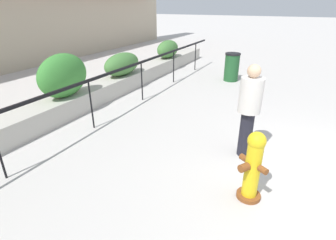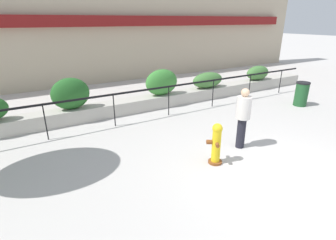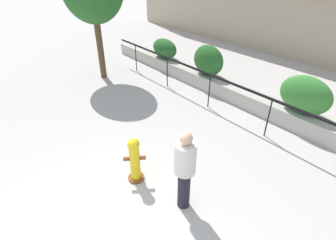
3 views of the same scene
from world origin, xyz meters
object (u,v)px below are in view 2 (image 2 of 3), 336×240
(fire_hydrant, at_px, (216,143))
(trash_bin, at_px, (301,94))
(hedge_bush_3, at_px, (208,80))
(pedestrian, at_px, (243,115))
(hedge_bush_4, at_px, (258,73))
(hedge_bush_1, at_px, (70,94))
(hedge_bush_2, at_px, (162,82))

(fire_hydrant, xyz_separation_m, trash_bin, (6.26, 1.87, -0.04))
(hedge_bush_3, xyz_separation_m, pedestrian, (-2.36, -4.45, 0.13))
(hedge_bush_4, distance_m, trash_bin, 2.99)
(hedge_bush_1, height_order, hedge_bush_2, hedge_bush_1)
(fire_hydrant, distance_m, trash_bin, 6.53)
(hedge_bush_1, xyz_separation_m, trash_bin, (8.71, -2.91, -0.54))
(trash_bin, bearing_deg, pedestrian, -163.10)
(hedge_bush_4, distance_m, pedestrian, 7.19)
(hedge_bush_2, height_order, trash_bin, hedge_bush_2)
(fire_hydrant, bearing_deg, hedge_bush_1, 117.19)
(hedge_bush_1, relative_size, trash_bin, 1.28)
(fire_hydrant, bearing_deg, pedestrian, 15.34)
(hedge_bush_3, distance_m, hedge_bush_4, 3.28)
(hedge_bush_1, distance_m, hedge_bush_4, 9.29)
(hedge_bush_3, xyz_separation_m, trash_bin, (2.70, -2.91, -0.34))
(hedge_bush_4, height_order, trash_bin, hedge_bush_4)
(pedestrian, bearing_deg, hedge_bush_4, 38.27)
(hedge_bush_2, bearing_deg, hedge_bush_3, 0.00)
(pedestrian, bearing_deg, hedge_bush_2, 90.65)
(hedge_bush_1, bearing_deg, hedge_bush_2, 0.00)
(hedge_bush_3, relative_size, pedestrian, 0.92)
(hedge_bush_1, bearing_deg, trash_bin, -18.49)
(pedestrian, bearing_deg, trash_bin, 16.90)
(hedge_bush_1, bearing_deg, fire_hydrant, -62.81)
(trash_bin, bearing_deg, hedge_bush_2, 150.31)
(hedge_bush_1, height_order, hedge_bush_3, hedge_bush_1)
(fire_hydrant, bearing_deg, hedge_bush_3, 53.32)
(pedestrian, height_order, trash_bin, pedestrian)
(hedge_bush_3, bearing_deg, pedestrian, -117.96)
(hedge_bush_2, relative_size, fire_hydrant, 1.32)
(hedge_bush_2, distance_m, hedge_bush_3, 2.42)
(hedge_bush_1, height_order, hedge_bush_4, hedge_bush_1)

